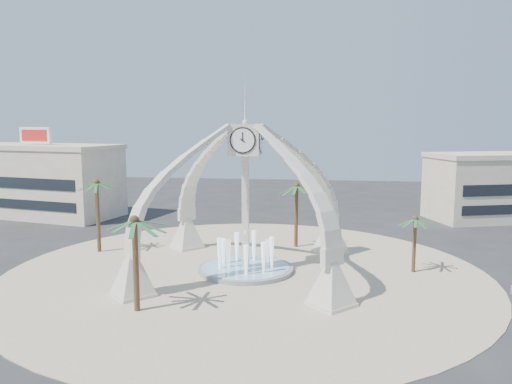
# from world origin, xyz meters

# --- Properties ---
(ground) EXTENTS (140.00, 140.00, 0.00)m
(ground) POSITION_xyz_m (0.00, 0.00, 0.00)
(ground) COLOR #282828
(ground) RESTS_ON ground
(plaza) EXTENTS (40.00, 40.00, 0.06)m
(plaza) POSITION_xyz_m (0.00, 0.00, 0.03)
(plaza) COLOR #C2B090
(plaza) RESTS_ON ground
(clock_tower) EXTENTS (17.94, 17.94, 16.30)m
(clock_tower) POSITION_xyz_m (-0.00, -0.00, 6.49)
(clock_tower) COLOR beige
(clock_tower) RESTS_ON ground
(fountain) EXTENTS (8.00, 8.00, 3.62)m
(fountain) POSITION_xyz_m (0.00, 0.00, 0.29)
(fountain) COLOR gray
(fountain) RESTS_ON ground
(building_nw) EXTENTS (23.75, 13.73, 11.90)m
(building_nw) POSITION_xyz_m (-32.00, 22.00, 4.83)
(building_nw) COLOR beige
(building_nw) RESTS_ON ground
(building_ne) EXTENTS (21.87, 14.17, 8.60)m
(building_ne) POSITION_xyz_m (30.00, 28.00, 4.31)
(building_ne) COLOR beige
(building_ne) RESTS_ON ground
(palm_east) EXTENTS (3.98, 3.98, 5.19)m
(palm_east) POSITION_xyz_m (13.92, 1.74, 4.52)
(palm_east) COLOR brown
(palm_east) RESTS_ON ground
(palm_west) EXTENTS (4.82, 4.82, 7.53)m
(palm_west) POSITION_xyz_m (-15.07, 4.35, 6.68)
(palm_west) COLOR brown
(palm_west) RESTS_ON ground
(palm_north) EXTENTS (4.88, 4.88, 6.98)m
(palm_north) POSITION_xyz_m (3.67, 9.00, 6.14)
(palm_north) COLOR brown
(palm_north) RESTS_ON ground
(palm_south) EXTENTS (4.27, 4.27, 6.92)m
(palm_south) POSITION_xyz_m (-5.70, -9.83, 6.06)
(palm_south) COLOR brown
(palm_south) RESTS_ON ground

